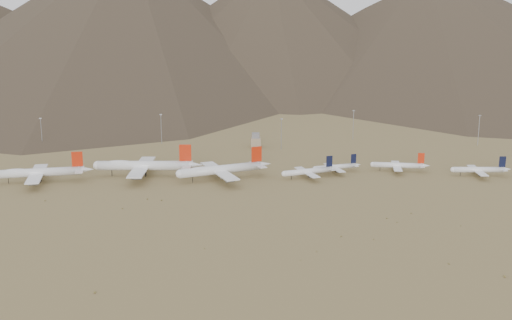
{
  "coord_description": "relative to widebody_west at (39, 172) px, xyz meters",
  "views": [
    {
      "loc": [
        0.09,
        -397.87,
        115.5
      ],
      "look_at": [
        25.02,
        30.0,
        11.06
      ],
      "focal_mm": 45.0,
      "sensor_mm": 36.0,
      "label": 1
    }
  ],
  "objects": [
    {
      "name": "mast_west",
      "position": [
        71.2,
        116.15,
        7.41
      ],
      "size": [
        2.0,
        0.6,
        25.7
      ],
      "color": "gray",
      "rests_on": "ground"
    },
    {
      "name": "mast_east",
      "position": [
        237.26,
        126.31,
        7.41
      ],
      "size": [
        2.0,
        0.6,
        25.7
      ],
      "color": "gray",
      "rests_on": "ground"
    },
    {
      "name": "ground",
      "position": [
        120.09,
        -21.39,
        -6.79
      ],
      "size": [
        3000.0,
        3000.0,
        0.0
      ],
      "primitive_type": "plane",
      "color": "#9B8650",
      "rests_on": "ground"
    },
    {
      "name": "control_tower",
      "position": [
        150.09,
        98.61,
        -1.48
      ],
      "size": [
        8.0,
        8.0,
        12.0
      ],
      "color": "#9E886B",
      "rests_on": "ground"
    },
    {
      "name": "mast_centre",
      "position": [
        170.4,
        89.19,
        7.41
      ],
      "size": [
        2.0,
        0.6,
        25.7
      ],
      "color": "gray",
      "rests_on": "ground"
    },
    {
      "name": "narrowbody_d",
      "position": [
        299.27,
        -1.5,
        -2.28
      ],
      "size": [
        42.15,
        30.28,
        13.9
      ],
      "rotation": [
        0.0,
        0.0,
        -0.06
      ],
      "color": "white",
      "rests_on": "ground"
    },
    {
      "name": "desert_scrub",
      "position": [
        103.05,
        -105.2,
        -6.45
      ],
      "size": [
        401.97,
        162.54,
        0.96
      ],
      "color": "olive",
      "rests_on": "ground"
    },
    {
      "name": "widebody_centre",
      "position": [
        68.12,
        10.98,
        0.94
      ],
      "size": [
        75.58,
        58.18,
        22.44
      ],
      "rotation": [
        0.0,
        0.0,
        -0.06
      ],
      "color": "white",
      "rests_on": "ground"
    },
    {
      "name": "widebody_east",
      "position": [
        121.08,
        -0.22,
        0.25
      ],
      "size": [
        65.63,
        52.43,
        20.43
      ],
      "rotation": [
        0.0,
        0.0,
        0.35
      ],
      "color": "white",
      "rests_on": "ground"
    },
    {
      "name": "narrowbody_c",
      "position": [
        247.04,
        14.04,
        -2.33
      ],
      "size": [
        41.34,
        30.23,
        13.77
      ],
      "rotation": [
        0.0,
        0.0,
        -0.19
      ],
      "color": "white",
      "rests_on": "ground"
    },
    {
      "name": "mast_far_west",
      "position": [
        -24.86,
        103.14,
        7.41
      ],
      "size": [
        2.0,
        0.6,
        25.7
      ],
      "color": "gray",
      "rests_on": "ground"
    },
    {
      "name": "mast_far_east",
      "position": [
        337.2,
        96.09,
        7.41
      ],
      "size": [
        2.0,
        0.6,
        25.7
      ],
      "color": "gray",
      "rests_on": "ground"
    },
    {
      "name": "narrowbody_a",
      "position": [
        181.15,
        0.95,
        -2.25
      ],
      "size": [
        41.01,
        30.49,
        14.0
      ],
      "rotation": [
        0.0,
        0.0,
        0.31
      ],
      "color": "white",
      "rests_on": "ground"
    },
    {
      "name": "widebody_west",
      "position": [
        0.0,
        0.0,
        0.0
      ],
      "size": [
        66.07,
        51.38,
        19.7
      ],
      "rotation": [
        0.0,
        0.0,
        0.14
      ],
      "color": "white",
      "rests_on": "ground"
    },
    {
      "name": "narrowbody_b",
      "position": [
        202.12,
        13.97,
        -2.81
      ],
      "size": [
        36.4,
        26.88,
        12.28
      ],
      "rotation": [
        0.0,
        0.0,
        0.26
      ],
      "color": "white",
      "rests_on": "ground"
    }
  ]
}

